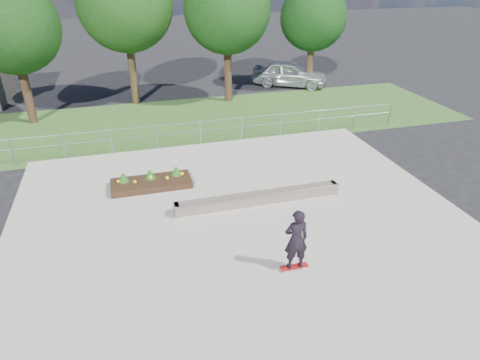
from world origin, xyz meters
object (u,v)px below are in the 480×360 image
(skateboarder, at_px, (296,240))
(parked_car, at_px, (290,74))
(planter_bed, at_px, (151,182))
(grind_ledge, at_px, (259,198))

(skateboarder, xyz_separation_m, parked_car, (7.17, 18.40, -0.19))
(planter_bed, bearing_deg, parked_car, 49.46)
(grind_ledge, relative_size, planter_bed, 2.00)
(skateboarder, bearing_deg, parked_car, 68.70)
(grind_ledge, relative_size, skateboarder, 3.15)
(skateboarder, distance_m, parked_car, 19.75)
(planter_bed, relative_size, parked_car, 0.60)
(planter_bed, distance_m, skateboarder, 7.00)
(grind_ledge, height_order, skateboarder, skateboarder)
(planter_bed, bearing_deg, grind_ledge, -33.67)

